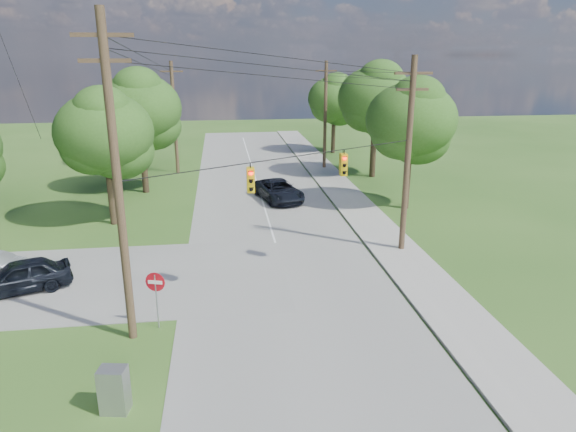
{
  "coord_description": "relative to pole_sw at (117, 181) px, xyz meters",
  "views": [
    {
      "loc": [
        -0.92,
        -17.86,
        10.47
      ],
      "look_at": [
        2.09,
        5.0,
        3.23
      ],
      "focal_mm": 32.0,
      "sensor_mm": 36.0,
      "label": 1
    }
  ],
  "objects": [
    {
      "name": "control_cabinet",
      "position": [
        0.17,
        -4.4,
        -5.48
      ],
      "size": [
        0.92,
        0.73,
        1.49
      ],
      "primitive_type": "cube",
      "rotation": [
        0.0,
        0.0,
        -0.18
      ],
      "color": "gray",
      "rests_on": "ground"
    },
    {
      "name": "tree_e_far",
      "position": [
        16.1,
        37.6,
        -0.31
      ],
      "size": [
        5.8,
        5.8,
        8.32
      ],
      "color": "#433221",
      "rests_on": "ground"
    },
    {
      "name": "tree_e_mid",
      "position": [
        17.1,
        25.6,
        0.68
      ],
      "size": [
        6.6,
        6.6,
        9.64
      ],
      "color": "#433221",
      "rests_on": "ground"
    },
    {
      "name": "tree_w_far",
      "position": [
        -4.4,
        32.6,
        0.02
      ],
      "size": [
        6.0,
        6.0,
        8.73
      ],
      "color": "#433221",
      "rests_on": "ground"
    },
    {
      "name": "power_lines",
      "position": [
        6.1,
        11.14,
        2.93
      ],
      "size": [
        13.93,
        29.62,
        4.93
      ],
      "color": "black",
      "rests_on": "ground"
    },
    {
      "name": "tree_w_mid",
      "position": [
        -2.4,
        22.6,
        0.35
      ],
      "size": [
        6.4,
        6.4,
        9.22
      ],
      "color": "#433221",
      "rests_on": "ground"
    },
    {
      "name": "ground",
      "position": [
        4.6,
        -0.4,
        -6.23
      ],
      "size": [
        140.0,
        140.0,
        0.0
      ],
      "primitive_type": "plane",
      "color": "#2D521B",
      "rests_on": "ground"
    },
    {
      "name": "pole_ne",
      "position": [
        13.5,
        7.6,
        -0.76
      ],
      "size": [
        2.0,
        0.32,
        10.5
      ],
      "color": "brown",
      "rests_on": "ground"
    },
    {
      "name": "tree_w_near",
      "position": [
        -3.4,
        14.6,
        -0.3
      ],
      "size": [
        6.0,
        6.0,
        8.4
      ],
      "color": "#433221",
      "rests_on": "ground"
    },
    {
      "name": "main_road",
      "position": [
        6.6,
        4.6,
        -6.21
      ],
      "size": [
        10.0,
        100.0,
        0.03
      ],
      "primitive_type": "cube",
      "color": "gray",
      "rests_on": "ground"
    },
    {
      "name": "pole_sw",
      "position": [
        0.0,
        0.0,
        0.0
      ],
      "size": [
        2.0,
        0.32,
        12.0
      ],
      "color": "brown",
      "rests_on": "ground"
    },
    {
      "name": "sidewalk_east",
      "position": [
        13.3,
        4.6,
        -6.17
      ],
      "size": [
        2.6,
        100.0,
        0.12
      ],
      "primitive_type": "cube",
      "color": "#A19D96",
      "rests_on": "ground"
    },
    {
      "name": "car_main_north",
      "position": [
        7.86,
        18.75,
        -5.44
      ],
      "size": [
        3.76,
        5.9,
        1.52
      ],
      "primitive_type": "imported",
      "rotation": [
        0.0,
        0.0,
        0.24
      ],
      "color": "black",
      "rests_on": "main_road"
    },
    {
      "name": "pole_north_e",
      "position": [
        13.5,
        29.6,
        -1.1
      ],
      "size": [
        2.0,
        0.32,
        10.0
      ],
      "color": "brown",
      "rests_on": "ground"
    },
    {
      "name": "car_cross_dark",
      "position": [
        -5.72,
        4.76,
        -5.44
      ],
      "size": [
        4.78,
        3.3,
        1.51
      ],
      "primitive_type": "imported",
      "rotation": [
        0.0,
        0.0,
        -1.19
      ],
      "color": "black",
      "rests_on": "cross_road"
    },
    {
      "name": "do_not_enter_sign",
      "position": [
        0.92,
        0.6,
        -4.48
      ],
      "size": [
        0.78,
        0.25,
        2.4
      ],
      "rotation": [
        0.0,
        0.0,
        -0.29
      ],
      "color": "gray",
      "rests_on": "ground"
    },
    {
      "name": "tree_e_near",
      "position": [
        16.6,
        15.6,
        0.02
      ],
      "size": [
        6.2,
        6.2,
        8.81
      ],
      "color": "#433221",
      "rests_on": "ground"
    },
    {
      "name": "traffic_signals",
      "position": [
        7.15,
        4.03,
        -0.73
      ],
      "size": [
        4.91,
        3.27,
        1.05
      ],
      "color": "gold",
      "rests_on": "ground"
    },
    {
      "name": "pole_north_w",
      "position": [
        -0.4,
        29.6,
        -1.1
      ],
      "size": [
        2.0,
        0.32,
        10.0
      ],
      "color": "brown",
      "rests_on": "ground"
    }
  ]
}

